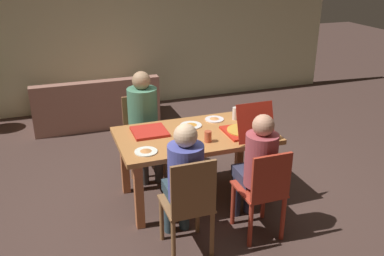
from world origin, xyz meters
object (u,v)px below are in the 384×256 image
(dining_table, at_px, (195,142))
(person_2, at_px, (144,116))
(person_0, at_px, (257,163))
(chair_1, at_px, (189,204))
(person_1, at_px, (184,176))
(plate_1, at_px, (214,119))
(pizza_box_0, at_px, (246,129))
(drinking_glass_2, at_px, (249,115))
(plate_2, at_px, (191,125))
(chair_0, at_px, (263,191))
(couch, at_px, (96,107))
(plate_0, at_px, (146,151))
(drinking_glass_1, at_px, (235,113))
(drinking_glass_0, at_px, (208,137))
(chair_2, at_px, (142,131))
(drinking_glass_3, at_px, (184,138))
(pizza_box_1, at_px, (150,132))

(dining_table, xyz_separation_m, person_2, (-0.38, 0.74, 0.08))
(person_0, distance_m, chair_1, 0.77)
(person_1, distance_m, plate_1, 1.27)
(pizza_box_0, bearing_deg, person_0, -104.55)
(person_1, relative_size, drinking_glass_2, 9.84)
(person_2, height_order, plate_2, person_2)
(chair_0, xyz_separation_m, couch, (-1.08, 3.48, -0.22))
(chair_1, height_order, plate_0, chair_1)
(dining_table, xyz_separation_m, drinking_glass_2, (0.70, 0.15, 0.17))
(person_1, height_order, drinking_glass_1, person_1)
(plate_2, relative_size, couch, 0.13)
(person_1, height_order, drinking_glass_0, person_1)
(dining_table, relative_size, chair_2, 1.78)
(dining_table, xyz_separation_m, pizza_box_0, (0.49, -0.20, 0.16))
(person_1, relative_size, drinking_glass_3, 8.95)
(person_1, xyz_separation_m, couch, (-0.36, 3.35, -0.45))
(chair_0, xyz_separation_m, plate_0, (-0.95, 0.62, 0.28))
(dining_table, distance_m, chair_2, 0.97)
(person_1, relative_size, chair_2, 1.34)
(plate_0, bearing_deg, chair_2, 79.13)
(plate_2, relative_size, drinking_glass_2, 1.92)
(person_2, xyz_separation_m, drinking_glass_3, (0.18, -0.96, 0.09))
(pizza_box_0, bearing_deg, plate_2, 138.60)
(person_1, distance_m, pizza_box_0, 1.03)
(chair_2, bearing_deg, person_0, -65.67)
(pizza_box_1, xyz_separation_m, drinking_glass_1, (1.02, 0.05, 0.06))
(pizza_box_1, relative_size, drinking_glass_3, 2.57)
(pizza_box_0, height_order, plate_1, pizza_box_0)
(chair_1, bearing_deg, pizza_box_0, 39.03)
(pizza_box_1, bearing_deg, chair_2, 84.03)
(pizza_box_1, xyz_separation_m, plate_1, (0.79, 0.12, -0.00))
(dining_table, height_order, person_2, person_2)
(plate_1, bearing_deg, person_1, -124.41)
(pizza_box_1, height_order, drinking_glass_1, drinking_glass_1)
(dining_table, relative_size, chair_0, 1.77)
(plate_1, bearing_deg, chair_0, -89.42)
(person_0, bearing_deg, chair_1, -166.95)
(pizza_box_1, height_order, plate_1, pizza_box_1)
(dining_table, distance_m, drinking_glass_1, 0.64)
(person_2, distance_m, drinking_glass_1, 1.08)
(person_0, height_order, drinking_glass_3, person_0)
(drinking_glass_0, bearing_deg, drinking_glass_1, 42.06)
(person_1, bearing_deg, drinking_glass_0, 50.20)
(person_2, distance_m, pizza_box_0, 1.28)
(chair_2, distance_m, drinking_glass_2, 1.34)
(person_2, distance_m, drinking_glass_3, 0.98)
(drinking_glass_1, xyz_separation_m, couch, (-1.30, 2.37, -0.57))
(chair_0, height_order, plate_2, chair_0)
(chair_0, xyz_separation_m, pizza_box_1, (-0.80, 1.06, 0.29))
(couch, bearing_deg, plate_1, -65.06)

